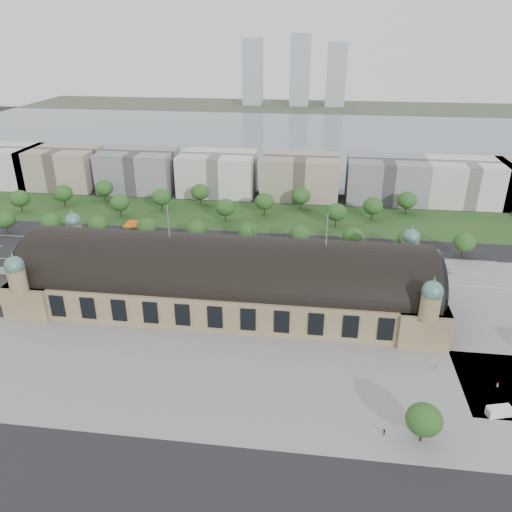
# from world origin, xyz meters

# --- Properties ---
(ground) EXTENTS (900.00, 900.00, 0.00)m
(ground) POSITION_xyz_m (0.00, 0.00, 0.00)
(ground) COLOR black
(ground) RESTS_ON ground
(station) EXTENTS (150.00, 48.40, 44.30)m
(station) POSITION_xyz_m (0.00, 0.00, 10.28)
(station) COLOR tan
(station) RESTS_ON ground
(plaza_south) EXTENTS (190.00, 48.00, 0.12)m
(plaza_south) POSITION_xyz_m (10.00, -44.00, 0.00)
(plaza_south) COLOR gray
(plaza_south) RESTS_ON ground
(road_slab) EXTENTS (260.00, 26.00, 0.10)m
(road_slab) POSITION_xyz_m (-20.00, 38.00, 0.00)
(road_slab) COLOR black
(road_slab) RESTS_ON ground
(grass_belt) EXTENTS (300.00, 45.00, 0.10)m
(grass_belt) POSITION_xyz_m (-15.00, 93.00, 0.00)
(grass_belt) COLOR #21451B
(grass_belt) RESTS_ON ground
(petrol_station) EXTENTS (14.00, 13.00, 5.05)m
(petrol_station) POSITION_xyz_m (-53.91, 65.28, 2.95)
(petrol_station) COLOR #E55C0D
(petrol_station) RESTS_ON ground
(lake) EXTENTS (700.00, 320.00, 0.08)m
(lake) POSITION_xyz_m (0.00, 298.00, 0.00)
(lake) COLOR slate
(lake) RESTS_ON ground
(far_shore) EXTENTS (700.00, 120.00, 0.14)m
(far_shore) POSITION_xyz_m (0.00, 498.00, 0.00)
(far_shore) COLOR #44513D
(far_shore) RESTS_ON ground
(far_tower_left) EXTENTS (24.00, 24.00, 80.00)m
(far_tower_left) POSITION_xyz_m (-60.00, 508.00, 40.00)
(far_tower_left) COLOR #9EA8B2
(far_tower_left) RESTS_ON ground
(far_tower_mid) EXTENTS (24.00, 24.00, 85.00)m
(far_tower_mid) POSITION_xyz_m (0.00, 508.00, 42.50)
(far_tower_mid) COLOR #9EA8B2
(far_tower_mid) RESTS_ON ground
(far_tower_right) EXTENTS (24.00, 24.00, 75.00)m
(far_tower_right) POSITION_xyz_m (45.00, 508.00, 37.50)
(far_tower_right) COLOR #9EA8B2
(far_tower_right) RESTS_ON ground
(office_0) EXTENTS (45.00, 32.00, 24.00)m
(office_0) POSITION_xyz_m (-170.00, 133.00, 12.00)
(office_0) COLOR silver
(office_0) RESTS_ON ground
(office_1) EXTENTS (45.00, 32.00, 24.00)m
(office_1) POSITION_xyz_m (-130.00, 133.00, 12.00)
(office_1) COLOR tan
(office_1) RESTS_ON ground
(office_2) EXTENTS (45.00, 32.00, 24.00)m
(office_2) POSITION_xyz_m (-80.00, 133.00, 12.00)
(office_2) COLOR gray
(office_2) RESTS_ON ground
(office_3) EXTENTS (45.00, 32.00, 24.00)m
(office_3) POSITION_xyz_m (-30.00, 133.00, 12.00)
(office_3) COLOR silver
(office_3) RESTS_ON ground
(office_4) EXTENTS (45.00, 32.00, 24.00)m
(office_4) POSITION_xyz_m (20.00, 133.00, 12.00)
(office_4) COLOR tan
(office_4) RESTS_ON ground
(office_5) EXTENTS (45.00, 32.00, 24.00)m
(office_5) POSITION_xyz_m (70.00, 133.00, 12.00)
(office_5) COLOR gray
(office_5) RESTS_ON ground
(office_6) EXTENTS (45.00, 32.00, 24.00)m
(office_6) POSITION_xyz_m (115.00, 133.00, 12.00)
(office_6) COLOR silver
(office_6) RESTS_ON ground
(tree_row_0) EXTENTS (9.60, 9.60, 11.52)m
(tree_row_0) POSITION_xyz_m (-120.00, 53.00, 7.43)
(tree_row_0) COLOR #2D2116
(tree_row_0) RESTS_ON ground
(tree_row_1) EXTENTS (9.60, 9.60, 11.52)m
(tree_row_1) POSITION_xyz_m (-96.00, 53.00, 7.43)
(tree_row_1) COLOR #2D2116
(tree_row_1) RESTS_ON ground
(tree_row_2) EXTENTS (9.60, 9.60, 11.52)m
(tree_row_2) POSITION_xyz_m (-72.00, 53.00, 7.43)
(tree_row_2) COLOR #2D2116
(tree_row_2) RESTS_ON ground
(tree_row_3) EXTENTS (9.60, 9.60, 11.52)m
(tree_row_3) POSITION_xyz_m (-48.00, 53.00, 7.43)
(tree_row_3) COLOR #2D2116
(tree_row_3) RESTS_ON ground
(tree_row_4) EXTENTS (9.60, 9.60, 11.52)m
(tree_row_4) POSITION_xyz_m (-24.00, 53.00, 7.43)
(tree_row_4) COLOR #2D2116
(tree_row_4) RESTS_ON ground
(tree_row_5) EXTENTS (9.60, 9.60, 11.52)m
(tree_row_5) POSITION_xyz_m (0.00, 53.00, 7.43)
(tree_row_5) COLOR #2D2116
(tree_row_5) RESTS_ON ground
(tree_row_6) EXTENTS (9.60, 9.60, 11.52)m
(tree_row_6) POSITION_xyz_m (24.00, 53.00, 7.43)
(tree_row_6) COLOR #2D2116
(tree_row_6) RESTS_ON ground
(tree_row_7) EXTENTS (9.60, 9.60, 11.52)m
(tree_row_7) POSITION_xyz_m (48.00, 53.00, 7.43)
(tree_row_7) COLOR #2D2116
(tree_row_7) RESTS_ON ground
(tree_row_8) EXTENTS (9.60, 9.60, 11.52)m
(tree_row_8) POSITION_xyz_m (72.00, 53.00, 7.43)
(tree_row_8) COLOR #2D2116
(tree_row_8) RESTS_ON ground
(tree_row_9) EXTENTS (9.60, 9.60, 11.52)m
(tree_row_9) POSITION_xyz_m (96.00, 53.00, 7.43)
(tree_row_9) COLOR #2D2116
(tree_row_9) RESTS_ON ground
(tree_belt_0) EXTENTS (10.40, 10.40, 12.48)m
(tree_belt_0) POSITION_xyz_m (-130.00, 83.00, 8.05)
(tree_belt_0) COLOR #2D2116
(tree_belt_0) RESTS_ON ground
(tree_belt_1) EXTENTS (10.40, 10.40, 12.48)m
(tree_belt_1) POSITION_xyz_m (-111.00, 95.00, 8.05)
(tree_belt_1) COLOR #2D2116
(tree_belt_1) RESTS_ON ground
(tree_belt_2) EXTENTS (10.40, 10.40, 12.48)m
(tree_belt_2) POSITION_xyz_m (-92.00, 107.00, 8.05)
(tree_belt_2) COLOR #2D2116
(tree_belt_2) RESTS_ON ground
(tree_belt_3) EXTENTS (10.40, 10.40, 12.48)m
(tree_belt_3) POSITION_xyz_m (-73.00, 83.00, 8.05)
(tree_belt_3) COLOR #2D2116
(tree_belt_3) RESTS_ON ground
(tree_belt_4) EXTENTS (10.40, 10.40, 12.48)m
(tree_belt_4) POSITION_xyz_m (-54.00, 95.00, 8.05)
(tree_belt_4) COLOR #2D2116
(tree_belt_4) RESTS_ON ground
(tree_belt_5) EXTENTS (10.40, 10.40, 12.48)m
(tree_belt_5) POSITION_xyz_m (-35.00, 107.00, 8.05)
(tree_belt_5) COLOR #2D2116
(tree_belt_5) RESTS_ON ground
(tree_belt_6) EXTENTS (10.40, 10.40, 12.48)m
(tree_belt_6) POSITION_xyz_m (-16.00, 83.00, 8.05)
(tree_belt_6) COLOR #2D2116
(tree_belt_6) RESTS_ON ground
(tree_belt_7) EXTENTS (10.40, 10.40, 12.48)m
(tree_belt_7) POSITION_xyz_m (3.00, 95.00, 8.05)
(tree_belt_7) COLOR #2D2116
(tree_belt_7) RESTS_ON ground
(tree_belt_8) EXTENTS (10.40, 10.40, 12.48)m
(tree_belt_8) POSITION_xyz_m (22.00, 107.00, 8.05)
(tree_belt_8) COLOR #2D2116
(tree_belt_8) RESTS_ON ground
(tree_belt_9) EXTENTS (10.40, 10.40, 12.48)m
(tree_belt_9) POSITION_xyz_m (41.00, 83.00, 8.05)
(tree_belt_9) COLOR #2D2116
(tree_belt_9) RESTS_ON ground
(tree_belt_10) EXTENTS (10.40, 10.40, 12.48)m
(tree_belt_10) POSITION_xyz_m (60.00, 95.00, 8.05)
(tree_belt_10) COLOR #2D2116
(tree_belt_10) RESTS_ON ground
(tree_belt_11) EXTENTS (10.40, 10.40, 12.48)m
(tree_belt_11) POSITION_xyz_m (79.00, 107.00, 8.05)
(tree_belt_11) COLOR #2D2116
(tree_belt_11) RESTS_ON ground
(tree_plaza_s) EXTENTS (9.00, 9.00, 10.64)m
(tree_plaza_s) POSITION_xyz_m (60.00, -60.00, 6.80)
(tree_plaza_s) COLOR #2D2116
(tree_plaza_s) RESTS_ON ground
(traffic_car_2) EXTENTS (4.82, 2.53, 1.29)m
(traffic_car_2) POSITION_xyz_m (-49.36, 27.62, 0.65)
(traffic_car_2) COLOR black
(traffic_car_2) RESTS_ON ground
(traffic_car_3) EXTENTS (5.61, 2.90, 1.56)m
(traffic_car_3) POSITION_xyz_m (-15.76, 46.80, 0.78)
(traffic_car_3) COLOR maroon
(traffic_car_3) RESTS_ON ground
(traffic_car_4) EXTENTS (4.88, 2.29, 1.61)m
(traffic_car_4) POSITION_xyz_m (20.26, 30.11, 0.81)
(traffic_car_4) COLOR #192347
(traffic_car_4) RESTS_ON ground
(traffic_car_5) EXTENTS (4.23, 1.74, 1.36)m
(traffic_car_5) POSITION_xyz_m (24.94, 45.71, 0.68)
(traffic_car_5) COLOR #58595F
(traffic_car_5) RESTS_ON ground
(traffic_car_6) EXTENTS (6.05, 3.13, 1.63)m
(traffic_car_6) POSITION_xyz_m (85.62, 37.63, 0.82)
(traffic_car_6) COLOR white
(traffic_car_6) RESTS_ON ground
(parked_car_0) EXTENTS (4.90, 3.37, 1.53)m
(parked_car_0) POSITION_xyz_m (-75.57, 21.71, 0.76)
(parked_car_0) COLOR black
(parked_car_0) RESTS_ON ground
(parked_car_1) EXTENTS (5.18, 4.29, 1.32)m
(parked_car_1) POSITION_xyz_m (-50.86, 24.40, 0.66)
(parked_car_1) COLOR maroon
(parked_car_1) RESTS_ON ground
(parked_car_2) EXTENTS (5.17, 4.57, 1.44)m
(parked_car_2) POSITION_xyz_m (-66.01, 21.00, 0.72)
(parked_car_2) COLOR #192847
(parked_car_2) RESTS_ON ground
(parked_car_3) EXTENTS (3.89, 3.60, 1.29)m
(parked_car_3) POSITION_xyz_m (-40.69, 23.65, 0.65)
(parked_car_3) COLOR #595D60
(parked_car_3) RESTS_ON ground
(parked_car_4) EXTENTS (4.36, 3.60, 1.40)m
(parked_car_4) POSITION_xyz_m (-32.03, 25.00, 0.70)
(parked_car_4) COLOR silver
(parked_car_4) RESTS_ON ground
(parked_car_5) EXTENTS (5.80, 5.18, 1.49)m
(parked_car_5) POSITION_xyz_m (-52.22, 25.00, 0.75)
(parked_car_5) COLOR gray
(parked_car_5) RESTS_ON ground
(parked_car_6) EXTENTS (5.62, 4.36, 1.52)m
(parked_car_6) POSITION_xyz_m (-26.00, 25.00, 0.76)
(parked_car_6) COLOR black
(parked_car_6) RESTS_ON ground
(bus_west) EXTENTS (11.94, 2.82, 3.33)m
(bus_west) POSITION_xyz_m (-10.47, 28.84, 1.66)
(bus_west) COLOR #CB4D20
(bus_west) RESTS_ON ground
(bus_mid) EXTENTS (13.17, 3.39, 3.65)m
(bus_mid) POSITION_xyz_m (-2.17, 31.77, 1.82)
(bus_mid) COLOR beige
(bus_mid) RESTS_ON ground
(bus_east) EXTENTS (12.49, 3.27, 3.46)m
(bus_east) POSITION_xyz_m (22.43, 27.00, 1.73)
(bus_east) COLOR silver
(bus_east) RESTS_ON ground
(van_south) EXTENTS (6.82, 4.18, 2.76)m
(van_south) POSITION_xyz_m (81.54, -48.30, 1.32)
(van_south) COLOR white
(van_south) RESTS_ON ground
(pedestrian_0) EXTENTS (0.85, 0.52, 1.69)m
(pedestrian_0) POSITION_xyz_m (69.10, -30.50, 0.85)
(pedestrian_0) COLOR gray
(pedestrian_0) RESTS_ON ground
(pedestrian_4) EXTENTS (1.09, 1.29, 1.86)m
(pedestrian_4) POSITION_xyz_m (51.13, -59.38, 0.93)
(pedestrian_4) COLOR gray
(pedestrian_4) RESTS_ON ground
(pedestrian_5) EXTENTS (0.78, 0.88, 1.57)m
(pedestrian_5) POSITION_xyz_m (85.14, -36.20, 0.78)
(pedestrian_5) COLOR gray
(pedestrian_5) RESTS_ON ground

